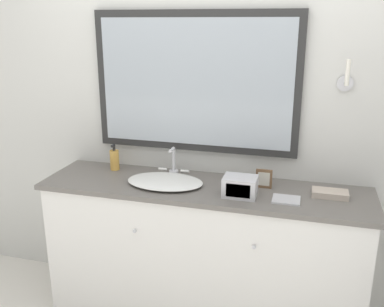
# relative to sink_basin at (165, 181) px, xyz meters

# --- Properties ---
(wall_back) EXTENTS (8.00, 0.18, 2.55)m
(wall_back) POSITION_rel_sink_basin_xyz_m (0.23, 0.30, 0.37)
(wall_back) COLOR silver
(wall_back) RESTS_ON ground_plane
(vanity_counter) EXTENTS (1.98, 0.52, 0.89)m
(vanity_counter) POSITION_rel_sink_basin_xyz_m (0.23, 0.02, -0.46)
(vanity_counter) COLOR white
(vanity_counter) RESTS_ON ground_plane
(sink_basin) EXTENTS (0.47, 0.36, 0.19)m
(sink_basin) POSITION_rel_sink_basin_xyz_m (0.00, 0.00, 0.00)
(sink_basin) COLOR white
(sink_basin) RESTS_ON vanity_counter
(soap_bottle) EXTENTS (0.06, 0.06, 0.17)m
(soap_bottle) POSITION_rel_sink_basin_xyz_m (-0.41, 0.16, 0.05)
(soap_bottle) COLOR gold
(soap_bottle) RESTS_ON vanity_counter
(appliance_box) EXTENTS (0.19, 0.14, 0.11)m
(appliance_box) POSITION_rel_sink_basin_xyz_m (0.47, -0.07, 0.04)
(appliance_box) COLOR #BCBCC1
(appliance_box) RESTS_ON vanity_counter
(picture_frame) EXTENTS (0.10, 0.01, 0.11)m
(picture_frame) POSITION_rel_sink_basin_xyz_m (0.58, 0.09, 0.04)
(picture_frame) COLOR brown
(picture_frame) RESTS_ON vanity_counter
(hand_towel_near_sink) EXTENTS (0.20, 0.11, 0.04)m
(hand_towel_near_sink) POSITION_rel_sink_basin_xyz_m (0.96, 0.06, -0.00)
(hand_towel_near_sink) COLOR #B7A899
(hand_towel_near_sink) RESTS_ON vanity_counter
(hand_towel_far_corner) EXTENTS (0.14, 0.10, 0.03)m
(hand_towel_far_corner) POSITION_rel_sink_basin_xyz_m (0.43, 0.14, -0.00)
(hand_towel_far_corner) COLOR white
(hand_towel_far_corner) RESTS_ON vanity_counter
(metal_tray) EXTENTS (0.15, 0.13, 0.01)m
(metal_tray) POSITION_rel_sink_basin_xyz_m (0.72, -0.06, -0.01)
(metal_tray) COLOR silver
(metal_tray) RESTS_ON vanity_counter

